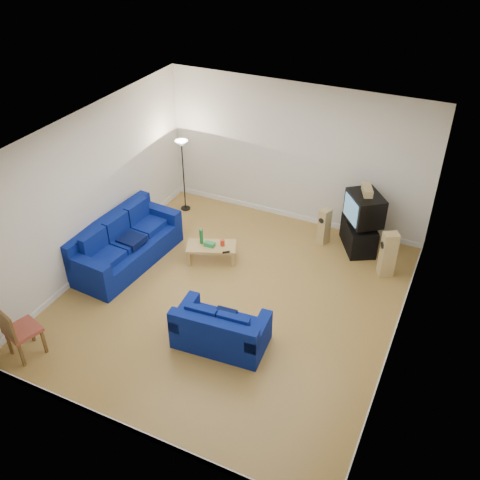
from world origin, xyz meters
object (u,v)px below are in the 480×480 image
at_px(sofa_three_seat, 124,247).
at_px(tv_stand, 359,235).
at_px(coffee_table, 211,248).
at_px(television, 364,208).
at_px(sofa_loveseat, 220,332).

distance_m(sofa_three_seat, tv_stand, 4.92).
bearing_deg(coffee_table, tv_stand, 33.72).
relative_size(sofa_three_seat, television, 2.56).
height_order(sofa_three_seat, coffee_table, sofa_three_seat).
xyz_separation_m(sofa_three_seat, sofa_loveseat, (2.87, -1.32, -0.06)).
relative_size(sofa_three_seat, sofa_loveseat, 1.59).
xyz_separation_m(coffee_table, television, (2.66, 1.69, 0.70)).
xyz_separation_m(sofa_loveseat, coffee_table, (-1.27, 2.10, 0.02)).
distance_m(sofa_three_seat, coffee_table, 1.79).
height_order(tv_stand, television, television).
bearing_deg(coffee_table, television, 32.42).
xyz_separation_m(tv_stand, television, (0.05, -0.05, 0.71)).
height_order(sofa_three_seat, television, television).
height_order(sofa_loveseat, television, television).
xyz_separation_m(coffee_table, tv_stand, (2.61, 1.74, -0.01)).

